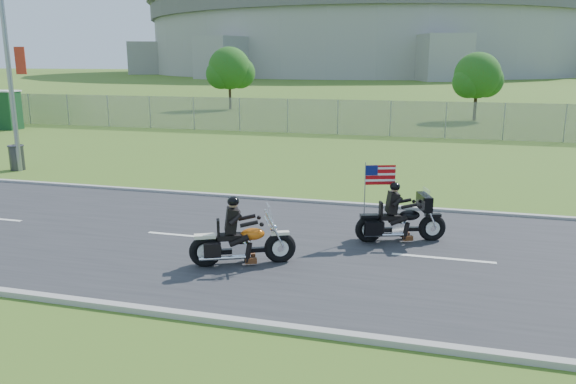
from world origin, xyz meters
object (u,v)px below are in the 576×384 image
(motorcycle_follow, at_px, (401,222))
(motorcycle_lead, at_px, (241,244))
(trash_can, at_px, (17,158))
(streetlight, at_px, (8,21))
(porta_toilet_a, at_px, (9,111))

(motorcycle_follow, bearing_deg, motorcycle_lead, -160.88)
(motorcycle_follow, distance_m, trash_can, 16.04)
(streetlight, bearing_deg, trash_can, -157.85)
(streetlight, xyz_separation_m, trash_can, (-0.23, -0.09, -5.16))
(streetlight, bearing_deg, motorcycle_lead, -32.90)
(motorcycle_follow, height_order, trash_can, motorcycle_follow)
(porta_toilet_a, relative_size, motorcycle_lead, 1.08)
(streetlight, distance_m, trash_can, 5.17)
(motorcycle_lead, bearing_deg, streetlight, 122.62)
(trash_can, bearing_deg, motorcycle_lead, -32.09)
(streetlight, distance_m, porta_toilet_a, 15.39)
(porta_toilet_a, relative_size, trash_can, 2.41)
(porta_toilet_a, xyz_separation_m, motorcycle_follow, (24.99, -16.00, -0.64))
(porta_toilet_a, distance_m, trash_can, 14.65)
(motorcycle_follow, relative_size, trash_can, 2.22)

